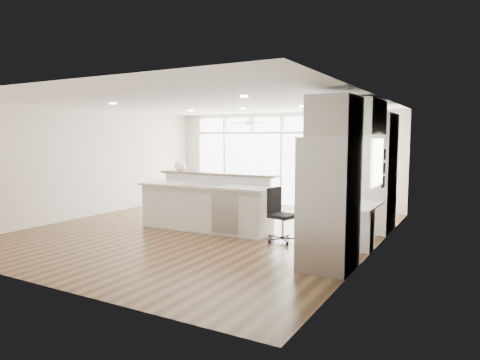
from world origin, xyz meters
The scene contains 24 objects.
floor centered at (0.00, 0.00, -0.01)m, with size 7.00×8.00×0.02m, color #3B2512.
ceiling centered at (0.00, 0.00, 2.70)m, with size 7.00×8.00×0.02m, color white.
wall_back centered at (0.00, 4.00, 1.35)m, with size 7.00×0.04×2.70m, color beige.
wall_front centered at (0.00, -4.00, 1.35)m, with size 7.00×0.04×2.70m, color beige.
wall_left centered at (-3.50, 0.00, 1.35)m, with size 0.04×8.00×2.70m, color beige.
wall_right centered at (3.50, 0.00, 1.35)m, with size 0.04×8.00×2.70m, color beige.
glass_wall centered at (0.00, 3.94, 1.05)m, with size 5.80×0.06×2.08m, color white.
transom_row centered at (0.00, 3.94, 2.38)m, with size 5.90×0.06×0.40m, color white.
desk_window centered at (3.46, 0.30, 1.55)m, with size 0.04×0.85×0.85m, color silver.
ceiling_fan centered at (-0.50, 2.80, 2.48)m, with size 1.16×1.16×0.32m, color silver.
recessed_lights centered at (0.00, 0.20, 2.68)m, with size 3.40×3.00×0.02m, color beige.
oven_cabinet centered at (3.17, 1.80, 1.25)m, with size 0.64×1.20×2.50m, color white.
desk_nook centered at (3.13, 0.30, 0.38)m, with size 0.72×1.30×0.76m, color white.
upper_cabinets centered at (3.17, 0.30, 2.35)m, with size 0.64×1.30×0.64m, color white.
refrigerator centered at (3.11, -1.35, 1.00)m, with size 0.76×0.90×2.00m, color #A9A8AD.
fridge_cabinet centered at (3.17, -1.35, 2.30)m, with size 0.64×0.90×0.60m, color white.
framed_photos centered at (3.46, 0.92, 1.40)m, with size 0.06×0.22×0.80m, color black.
kitchen_island centered at (-0.05, 0.02, 0.60)m, with size 3.03×1.14×1.20m, color white.
rug centered at (2.64, 0.77, 0.01)m, with size 0.99×0.71×0.01m, color #3C2A13.
office_chair centered at (1.84, -0.18, 0.51)m, with size 0.53×0.49×1.02m, color black.
fishbowl centered at (-1.02, 0.39, 1.33)m, with size 0.26×0.26×0.26m, color white.
monitor centered at (3.05, 0.30, 0.96)m, with size 0.08×0.49×0.41m, color black.
keyboard centered at (2.88, 0.30, 0.77)m, with size 0.12×0.32×0.02m, color silver.
potted_plant centered at (3.17, 1.80, 2.61)m, with size 0.26×0.29×0.23m, color #2B5825.
Camera 1 is at (5.06, -7.58, 2.00)m, focal length 32.00 mm.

